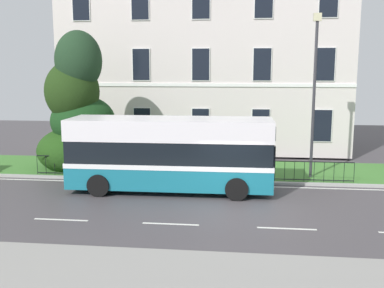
{
  "coord_description": "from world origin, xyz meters",
  "views": [
    {
      "loc": [
        0.41,
        -16.41,
        5.33
      ],
      "look_at": [
        -1.98,
        4.66,
        1.77
      ],
      "focal_mm": 41.38,
      "sensor_mm": 36.0,
      "label": 1
    }
  ],
  "objects": [
    {
      "name": "ground_plane",
      "position": [
        0.0,
        0.9,
        -0.02
      ],
      "size": [
        60.0,
        56.0,
        0.18
      ],
      "color": "#454044"
    },
    {
      "name": "georgian_townhouse",
      "position": [
        -2.08,
        14.76,
        7.19
      ],
      "size": [
        18.45,
        9.3,
        14.07
      ],
      "color": "silver",
      "rests_on": "ground_plane"
    },
    {
      "name": "iron_verge_railing",
      "position": [
        -2.08,
        4.4,
        0.62
      ],
      "size": [
        15.51,
        0.04,
        0.97
      ],
      "color": "black",
      "rests_on": "ground_plane"
    },
    {
      "name": "evergreen_tree",
      "position": [
        -8.29,
        6.26,
        2.81
      ],
      "size": [
        4.24,
        4.24,
        7.6
      ],
      "color": "#423328",
      "rests_on": "ground_plane"
    },
    {
      "name": "single_decker_bus",
      "position": [
        -2.68,
        2.5,
        1.7
      ],
      "size": [
        8.95,
        2.77,
        3.24
      ],
      "rotation": [
        0.0,
        0.0,
        0.01
      ],
      "color": "#186C81",
      "rests_on": "ground_plane"
    },
    {
      "name": "street_lamp_post",
      "position": [
        3.82,
        5.34,
        4.53
      ],
      "size": [
        0.36,
        0.24,
        7.81
      ],
      "color": "#333338",
      "rests_on": "ground_plane"
    },
    {
      "name": "litter_bin",
      "position": [
        -3.29,
        5.23,
        0.7
      ],
      "size": [
        0.56,
        0.56,
        1.15
      ],
      "color": "black",
      "rests_on": "ground_plane"
    }
  ]
}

